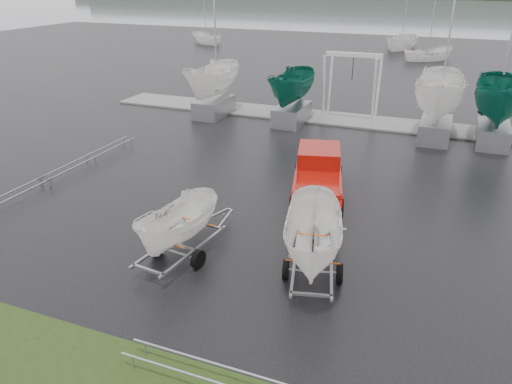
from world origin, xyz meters
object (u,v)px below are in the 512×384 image
(trailer_parked, at_px, (177,193))
(pickup_truck, at_px, (318,173))
(trailer_hitched, at_px, (317,193))
(boat_hoist, at_px, (352,78))

(trailer_parked, bearing_deg, pickup_truck, 74.26)
(pickup_truck, height_order, trailer_hitched, trailer_hitched)
(pickup_truck, xyz_separation_m, trailer_parked, (-2.71, -6.57, 1.38))
(pickup_truck, relative_size, boat_hoist, 1.39)
(pickup_truck, height_order, boat_hoist, boat_hoist)
(pickup_truck, relative_size, trailer_parked, 1.34)
(trailer_parked, bearing_deg, boat_hoist, 91.68)
(trailer_hitched, bearing_deg, boat_hoist, 84.50)
(boat_hoist, bearing_deg, trailer_parked, -95.00)
(pickup_truck, xyz_separation_m, trailer_hitched, (1.51, -6.01, 1.83))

